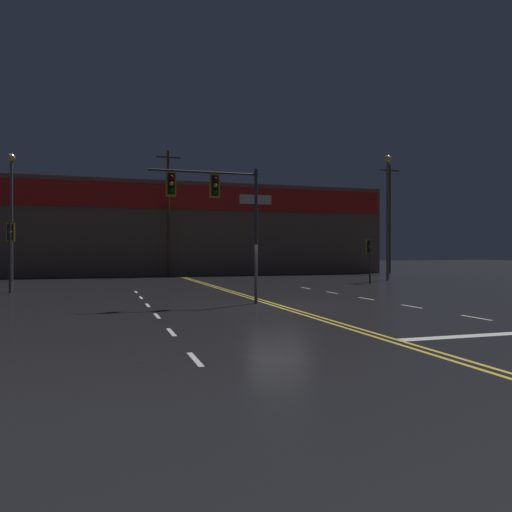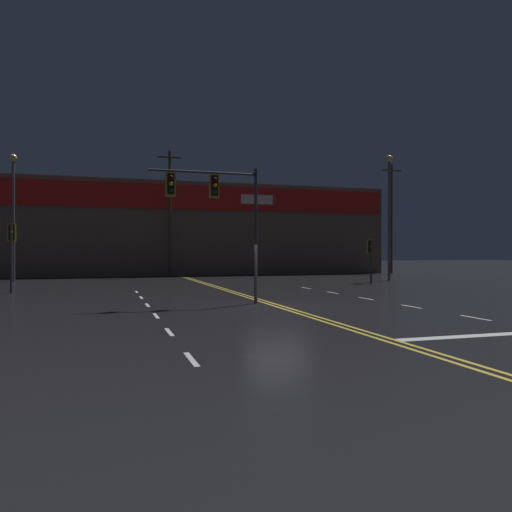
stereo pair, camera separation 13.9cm
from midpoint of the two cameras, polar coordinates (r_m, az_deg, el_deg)
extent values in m
plane|color=black|center=(20.27, 2.34, -5.72)|extent=(200.00, 200.00, 0.00)
cube|color=gold|center=(20.22, 1.94, -5.72)|extent=(0.12, 60.00, 0.01)
cube|color=gold|center=(20.32, 2.74, -5.69)|extent=(0.12, 60.00, 0.01)
cube|color=silver|center=(10.37, -7.36, -11.62)|extent=(0.12, 1.40, 0.01)
cube|color=silver|center=(13.87, -9.95, -8.56)|extent=(0.12, 1.40, 0.01)
cube|color=silver|center=(17.41, -11.46, -6.73)|extent=(0.12, 1.40, 0.01)
cube|color=silver|center=(20.97, -12.46, -5.51)|extent=(0.12, 1.40, 0.01)
cube|color=silver|center=(24.55, -13.17, -4.65)|extent=(0.12, 1.40, 0.01)
cube|color=silver|center=(28.13, -13.69, -4.01)|extent=(0.12, 1.40, 0.01)
cube|color=silver|center=(18.12, 23.65, -6.47)|extent=(0.12, 1.40, 0.01)
cube|color=silver|center=(20.95, 17.16, -5.53)|extent=(0.12, 1.40, 0.01)
cube|color=silver|center=(23.99, 12.28, -4.77)|extent=(0.12, 1.40, 0.01)
cube|color=silver|center=(27.17, 8.53, -4.16)|extent=(0.12, 1.40, 0.01)
cube|color=silver|center=(30.44, 5.57, -3.66)|extent=(0.12, 1.40, 0.01)
cylinder|color=#38383D|center=(21.11, -0.18, 2.28)|extent=(0.14, 0.14, 5.70)
cylinder|color=#38383D|center=(20.82, -6.17, 9.50)|extent=(4.48, 0.10, 0.10)
cube|color=black|center=(20.83, -4.95, 7.99)|extent=(0.28, 0.24, 0.84)
cube|color=gold|center=(20.83, -4.95, 7.99)|extent=(0.42, 0.08, 0.99)
sphere|color=#500705|center=(20.71, -4.86, 8.74)|extent=(0.17, 0.17, 0.17)
sphere|color=orange|center=(20.68, -4.86, 8.05)|extent=(0.17, 0.17, 0.17)
sphere|color=#084513|center=(20.65, -4.85, 7.36)|extent=(0.17, 0.17, 0.17)
cube|color=black|center=(20.53, -9.89, 8.10)|extent=(0.28, 0.24, 0.84)
cube|color=gold|center=(20.53, -9.89, 8.10)|extent=(0.42, 0.08, 0.99)
sphere|color=#500705|center=(20.41, -9.84, 8.86)|extent=(0.17, 0.17, 0.17)
sphere|color=orange|center=(20.37, -9.84, 8.16)|extent=(0.17, 0.17, 0.17)
sphere|color=#084513|center=(20.34, -9.84, 7.46)|extent=(0.17, 0.17, 0.17)
cylinder|color=#38383D|center=(29.61, -26.42, -0.22)|extent=(0.13, 0.13, 3.72)
cube|color=black|center=(29.80, -26.37, 2.46)|extent=(0.28, 0.24, 0.84)
cube|color=gold|center=(29.80, -26.37, 2.46)|extent=(0.42, 0.08, 0.99)
sphere|color=#500705|center=(29.66, -26.42, 2.96)|extent=(0.17, 0.17, 0.17)
sphere|color=orange|center=(29.65, -26.42, 2.47)|extent=(0.17, 0.17, 0.17)
sphere|color=#084513|center=(29.64, -26.42, 1.98)|extent=(0.17, 0.17, 0.17)
cylinder|color=#38383D|center=(35.37, 12.78, -0.65)|extent=(0.13, 0.13, 3.04)
cube|color=black|center=(35.53, 12.64, 1.05)|extent=(0.28, 0.24, 0.84)
cube|color=gold|center=(35.53, 12.64, 1.05)|extent=(0.42, 0.08, 0.99)
sphere|color=#500705|center=(35.39, 12.77, 1.46)|extent=(0.17, 0.17, 0.17)
sphere|color=orange|center=(35.39, 12.77, 1.06)|extent=(0.17, 0.17, 0.17)
sphere|color=#084513|center=(35.39, 12.77, 0.65)|extent=(0.17, 0.17, 0.17)
cylinder|color=#59595E|center=(40.97, -26.24, 3.62)|extent=(0.20, 0.20, 8.98)
sphere|color=#F4C666|center=(41.49, -26.26, 10.06)|extent=(0.56, 0.56, 0.56)
cylinder|color=#59595E|center=(39.87, 14.72, 3.91)|extent=(0.20, 0.20, 9.22)
sphere|color=#F4C666|center=(40.45, 14.73, 10.69)|extent=(0.56, 0.56, 0.56)
cube|color=brown|center=(51.64, -9.73, 2.89)|extent=(42.22, 10.00, 8.82)
cube|color=red|center=(46.82, -8.91, 6.67)|extent=(41.37, 0.20, 2.21)
cube|color=white|center=(48.39, -0.16, 6.47)|extent=(3.20, 0.16, 0.90)
cylinder|color=#4C3828|center=(45.68, -10.09, 4.79)|extent=(0.26, 0.26, 11.32)
cube|color=#4C3828|center=(46.34, -10.09, 11.04)|extent=(2.20, 0.12, 0.12)
cylinder|color=#4C3828|center=(53.51, 14.94, 4.10)|extent=(0.26, 0.26, 11.25)
cube|color=#4C3828|center=(54.07, 14.95, 9.42)|extent=(2.20, 0.12, 0.12)
camera|label=1|loc=(0.07, -90.17, 0.00)|focal=35.00mm
camera|label=2|loc=(0.07, 89.83, 0.00)|focal=35.00mm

